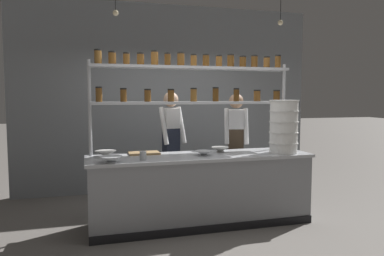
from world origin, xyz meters
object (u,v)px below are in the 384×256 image
Objects in this scene: prep_bowl_center_back at (106,154)px; prep_bowl_near_left at (111,159)px; spice_shelf_unit at (193,86)px; prep_bowl_center_front at (220,150)px; cutting_board at (144,153)px; serving_cup_front at (143,156)px; chef_center at (236,141)px; container_stack at (284,127)px; chef_left at (171,141)px; prep_bowl_near_right at (204,153)px.

prep_bowl_near_left is at bearing -85.54° from prep_bowl_center_back.
spice_shelf_unit is 11.45× the size of prep_bowl_center_front.
spice_shelf_unit is 7.01× the size of cutting_board.
prep_bowl_center_front is 1.17m from serving_cup_front.
prep_bowl_near_left is (-1.92, -0.90, -0.04)m from chef_center.
container_stack is 2.36m from prep_bowl_center_back.
chef_center is 16.08× the size of serving_cup_front.
prep_bowl_center_front is at bearing 15.64° from prep_bowl_near_left.
chef_left is at bearing 113.61° from spice_shelf_unit.
cutting_board is at bearing -174.74° from spice_shelf_unit.
spice_shelf_unit reaches higher than prep_bowl_near_left.
chef_center is at bearing 14.53° from cutting_board.
spice_shelf_unit is 1.27m from serving_cup_front.
cutting_board is at bearing -148.07° from chef_center.
prep_bowl_center_front is at bearing 157.85° from container_stack.
prep_bowl_center_back is at bearing 178.91° from prep_bowl_center_front.
serving_cup_front is at bearing -170.56° from prep_bowl_near_right.
serving_cup_front reaches higher than prep_bowl_center_back.
prep_bowl_near_left is at bearing -164.36° from prep_bowl_center_front.
prep_bowl_near_right is (-0.74, -0.71, -0.04)m from chef_center.
prep_bowl_near_left is 2.52× the size of serving_cup_front.
prep_bowl_near_left is 1.55m from prep_bowl_center_front.
chef_center is at bearing 113.71° from container_stack.
cutting_board is 0.70m from prep_bowl_near_left.
prep_bowl_near_left is (-1.16, -0.59, -0.87)m from spice_shelf_unit.
container_stack is at bearing 2.47° from prep_bowl_near_left.
container_stack reaches higher than prep_bowl_center_front.
prep_bowl_near_right reaches higher than cutting_board.
chef_center is 0.65m from prep_bowl_center_front.
chef_left is at bearing 32.21° from prep_bowl_center_back.
chef_left is 0.74m from cutting_board.
serving_cup_front is (-0.08, -0.47, 0.04)m from cutting_board.
chef_center is at bearing 13.10° from prep_bowl_center_back.
prep_bowl_center_back is at bearing -160.95° from chef_left.
serving_cup_front is at bearing -178.74° from container_stack.
spice_shelf_unit is at bearing -79.54° from chef_left.
cutting_board is 0.48m from serving_cup_front.
chef_left reaches higher than serving_cup_front.
container_stack reaches higher than prep_bowl_near_left.
chef_center is (0.76, 0.31, -0.83)m from spice_shelf_unit.
prep_bowl_near_left and prep_bowl_center_back have the same top height.
prep_bowl_near_left is at bearing -137.47° from chef_center.
serving_cup_front is (-1.54, -0.85, -0.02)m from chef_center.
spice_shelf_unit is 1.34m from container_stack.
prep_bowl_center_back is (-2.31, 0.35, -0.32)m from container_stack.
chef_center is 7.50× the size of prep_bowl_near_right.
container_stack is (0.35, -0.80, 0.28)m from chef_center.
container_stack reaches higher than cutting_board.
prep_bowl_center_back is at bearing 136.92° from serving_cup_front.
serving_cup_front is (-1.89, -0.04, -0.30)m from container_stack.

